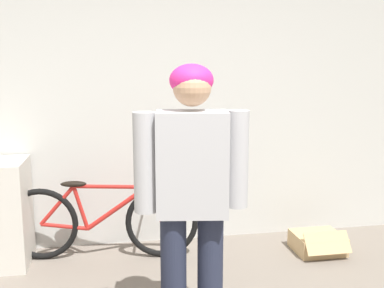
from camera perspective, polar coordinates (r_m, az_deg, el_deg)
wall_back at (r=4.14m, az=-6.04°, el=4.90°), size 8.00×0.07×2.60m
person at (r=2.61m, az=-0.00°, el=-5.10°), size 0.67×0.31×1.67m
bicycle at (r=4.00m, az=-11.41°, el=-9.53°), size 1.66×0.46×0.71m
cardboard_box at (r=4.30m, az=15.67°, el=-11.96°), size 0.42×0.44×0.23m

